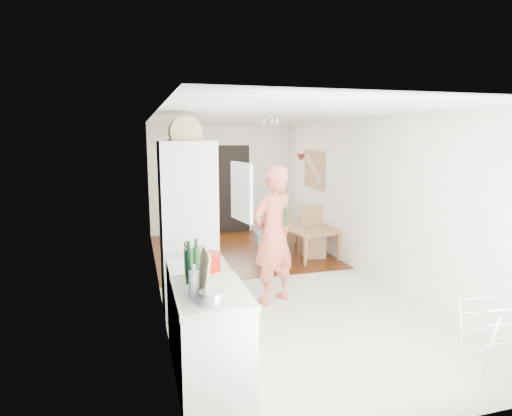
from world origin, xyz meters
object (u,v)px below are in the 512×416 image
dining_chair (313,232)px  drying_rack (491,341)px  dining_table (302,242)px  stool (267,254)px  person (273,223)px

dining_chair → drying_rack: (-0.05, -4.15, -0.09)m
dining_table → dining_chair: dining_chair is taller
dining_chair → stool: size_ratio=2.50×
drying_rack → stool: bearing=111.8°
dining_chair → drying_rack: dining_chair is taller
person → dining_chair: size_ratio=2.32×
drying_rack → person: bearing=128.6°
person → drying_rack: bearing=94.9°
dining_table → stool: 0.97m
dining_chair → stool: dining_chair is taller
person → dining_table: person is taller
person → dining_table: bearing=-145.8°
dining_chair → stool: 1.02m
dining_table → dining_chair: size_ratio=1.43×
person → stool: bearing=-129.4°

